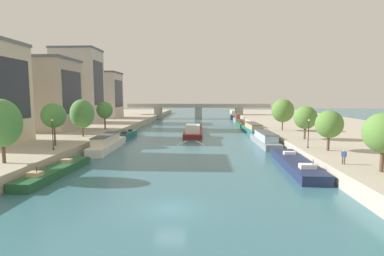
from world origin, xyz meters
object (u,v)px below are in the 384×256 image
moored_boat_left_midway (107,143)px  tree_right_by_lamp (329,124)px  barge_midriver (193,130)px  moored_boat_right_upstream (233,116)px  tree_left_distant (2,123)px  bridge_far (198,109)px  moored_boat_right_gap_after (296,163)px  tree_right_third (283,111)px  lamppost_left_bank (53,133)px  person_on_quay (344,156)px  moored_boat_right_lone (265,139)px  tree_left_by_lamp (82,114)px  tree_left_end_of_row (105,110)px  moored_boat_right_second (242,124)px  lamppost_right_bank (308,132)px  moored_boat_left_downstream (56,171)px  moored_boat_left_upstream (128,135)px  moored_boat_right_end (252,129)px  moored_boat_right_downstream (237,119)px  tree_right_midway (305,118)px  tree_right_past_mid (384,133)px  tree_left_third (54,116)px

moored_boat_left_midway → tree_right_by_lamp: bearing=-14.6°
barge_midriver → moored_boat_right_upstream: bearing=73.8°
tree_left_distant → bridge_far: bearing=77.2°
moored_boat_right_gap_after → moored_boat_right_upstream: size_ratio=1.47×
moored_boat_right_gap_after → moored_boat_left_midway: bearing=157.7°
tree_right_third → lamppost_left_bank: 45.38m
person_on_quay → moored_boat_right_lone: bearing=99.5°
tree_left_by_lamp → tree_left_end_of_row: tree_left_by_lamp is taller
moored_boat_right_second → lamppost_right_bank: size_ratio=3.32×
moored_boat_left_downstream → tree_left_by_lamp: size_ratio=2.04×
moored_boat_left_upstream → tree_right_third: size_ratio=1.54×
moored_boat_left_midway → moored_boat_right_end: (28.72, 24.45, -0.07)m
moored_boat_right_second → moored_boat_right_downstream: 15.27m
moored_boat_left_midway → moored_boat_right_downstream: size_ratio=1.37×
moored_boat_left_midway → moored_boat_right_downstream: 63.23m
barge_midriver → moored_boat_right_lone: 21.54m
tree_right_midway → bridge_far: 69.77m
moored_boat_left_midway → tree_right_past_mid: 40.10m
tree_right_midway → person_on_quay: 19.42m
tree_left_end_of_row → moored_boat_left_midway: bearing=-69.9°
bridge_far → moored_boat_left_downstream: bearing=-99.7°
moored_boat_left_midway → lamppost_right_bank: (31.74, -6.83, 2.92)m
moored_boat_left_upstream → tree_left_end_of_row: size_ratio=1.70×
moored_boat_right_end → tree_right_by_lamp: 33.90m
moored_boat_left_midway → tree_right_third: bearing=23.9°
moored_boat_left_midway → tree_left_third: 10.20m
tree_left_distant → bridge_far: (19.70, 87.01, -2.44)m
tree_right_by_lamp → tree_right_third: tree_right_third is taller
tree_left_by_lamp → lamppost_left_bank: size_ratio=1.60×
moored_boat_right_end → tree_right_by_lamp: bearing=-81.3°
lamppost_right_bank → moored_boat_right_downstream: bearing=93.2°
moored_boat_right_gap_after → tree_right_midway: tree_right_midway is taller
tree_right_past_mid → bridge_far: 91.33m
moored_boat_left_midway → person_on_quay: person_on_quay is taller
moored_boat_right_lone → bridge_far: bearing=102.8°
moored_boat_right_end → lamppost_left_bank: bearing=-133.7°
moored_boat_left_downstream → moored_boat_right_lone: size_ratio=0.88×
barge_midriver → bridge_far: 46.42m
tree_left_distant → tree_left_third: tree_left_distant is taller
lamppost_left_bank → lamppost_right_bank: bearing=5.1°
tree_left_third → tree_right_past_mid: tree_left_third is taller
moored_boat_right_end → person_on_quay: 41.64m
barge_midriver → tree_right_midway: size_ratio=4.27×
moored_boat_left_midway → lamppost_right_bank: lamppost_right_bank is taller
moored_boat_right_lone → tree_right_midway: (5.97, -4.30, 4.48)m
moored_boat_right_upstream → moored_boat_left_midway: bearing=-111.5°
moored_boat_right_second → tree_left_by_lamp: 51.04m
moored_boat_left_downstream → moored_boat_right_upstream: 92.83m
moored_boat_right_lone → moored_boat_right_upstream: bearing=90.0°
moored_boat_right_downstream → person_on_quay: person_on_quay is taller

